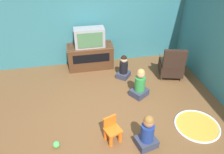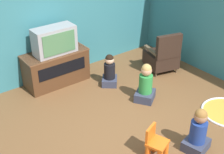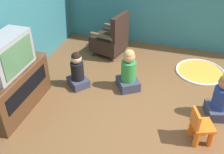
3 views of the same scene
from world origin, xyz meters
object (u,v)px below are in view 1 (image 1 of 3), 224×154
object	(u,v)px
child_watching_right	(140,84)
black_armchair	(171,66)
yellow_kid_chair	(112,131)
toy_ball	(56,144)
child_watching_center	(147,133)
child_watching_left	(124,68)
television	(89,38)
tv_cabinet	(90,56)

from	to	relation	value
child_watching_right	black_armchair	bearing A→B (deg)	-2.96
child_watching_right	yellow_kid_chair	bearing A→B (deg)	-160.16
yellow_kid_chair	toy_ball	distance (m)	1.03
yellow_kid_chair	toy_ball	bearing A→B (deg)	159.03
yellow_kid_chair	toy_ball	size ratio (longest dim) A/B	4.01
yellow_kid_chair	child_watching_center	bearing A→B (deg)	-43.79
child_watching_left	television	bearing A→B (deg)	90.22
tv_cabinet	television	distance (m)	0.57
black_armchair	yellow_kid_chair	xyz separation A→B (m)	(-1.90, -1.77, -0.13)
child_watching_center	yellow_kid_chair	bearing A→B (deg)	143.30
child_watching_left	toy_ball	bearing A→B (deg)	178.71
child_watching_center	toy_ball	distance (m)	1.63
child_watching_right	toy_ball	world-z (taller)	child_watching_right
yellow_kid_chair	child_watching_right	world-z (taller)	child_watching_right
television	child_watching_center	bearing A→B (deg)	-76.81
television	tv_cabinet	bearing A→B (deg)	90.00
tv_cabinet	black_armchair	bearing A→B (deg)	-24.13
television	yellow_kid_chair	world-z (taller)	television
child_watching_left	toy_ball	xyz separation A→B (m)	(-1.70, -1.97, -0.22)
television	black_armchair	xyz separation A→B (m)	(2.00, -0.85, -0.58)
black_armchair	toy_ball	world-z (taller)	black_armchair
child_watching_center	toy_ball	world-z (taller)	child_watching_center
television	black_armchair	world-z (taller)	television
television	child_watching_right	world-z (taller)	television
tv_cabinet	child_watching_right	size ratio (longest dim) A/B	1.73
tv_cabinet	toy_ball	size ratio (longest dim) A/B	10.23
television	child_watching_center	distance (m)	3.01
tv_cabinet	television	size ratio (longest dim) A/B	1.58
black_armchair	child_watching_center	bearing A→B (deg)	71.16
yellow_kid_chair	black_armchair	bearing A→B (deg)	22.76
child_watching_center	child_watching_right	world-z (taller)	child_watching_right
child_watching_center	child_watching_right	bearing A→B (deg)	64.98
child_watching_right	child_watching_center	bearing A→B (deg)	-135.34
tv_cabinet	toy_ball	world-z (taller)	tv_cabinet
black_armchair	television	bearing A→B (deg)	-8.53
yellow_kid_chair	child_watching_center	xyz separation A→B (m)	(0.57, -0.25, 0.10)
yellow_kid_chair	child_watching_left	distance (m)	2.10
yellow_kid_chair	child_watching_center	size ratio (longest dim) A/B	0.70
black_armchair	child_watching_center	world-z (taller)	black_armchair
television	toy_ball	world-z (taller)	television
toy_ball	child_watching_center	bearing A→B (deg)	-9.33
child_watching_left	yellow_kid_chair	bearing A→B (deg)	-159.48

